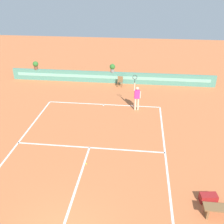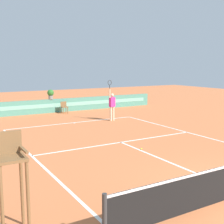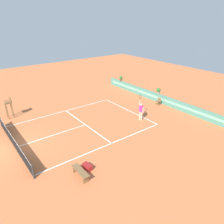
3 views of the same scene
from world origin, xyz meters
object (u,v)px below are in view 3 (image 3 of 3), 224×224
(umpire_chair, at_px, (9,105))
(ball_kid_chair, at_px, (159,101))
(gear_bag, at_px, (88,167))
(tennis_ball_near_baseline, at_px, (72,129))
(tennis_player, at_px, (141,110))
(potted_plant_centre, at_px, (159,91))
(potted_plant_far_left, at_px, (121,78))
(bench_courtside, at_px, (81,172))

(umpire_chair, relative_size, ball_kid_chair, 2.52)
(gear_bag, distance_m, tennis_ball_near_baseline, 5.81)
(tennis_player, xyz_separation_m, potted_plant_centre, (-2.28, 5.08, 0.36))
(gear_bag, distance_m, tennis_player, 8.77)
(umpire_chair, bearing_deg, tennis_player, 50.32)
(ball_kid_chair, relative_size, potted_plant_far_left, 1.17)
(bench_courtside, xyz_separation_m, potted_plant_centre, (-5.93, 13.95, 1.04))
(umpire_chair, distance_m, potted_plant_centre, 16.29)
(ball_kid_chair, bearing_deg, bench_courtside, -68.63)
(umpire_chair, bearing_deg, bench_courtside, 5.61)
(tennis_ball_near_baseline, bearing_deg, potted_plant_far_left, 121.16)
(gear_bag, xyz_separation_m, potted_plant_far_left, (-12.45, 13.18, 1.23))
(tennis_ball_near_baseline, height_order, potted_plant_centre, potted_plant_centre)
(umpire_chair, distance_m, bench_courtside, 12.07)
(umpire_chair, distance_m, potted_plant_far_left, 15.15)
(bench_courtside, relative_size, tennis_ball_near_baseline, 23.53)
(gear_bag, bearing_deg, tennis_ball_near_baseline, 162.40)
(bench_courtside, bearing_deg, gear_bag, 118.06)
(bench_courtside, relative_size, gear_bag, 2.29)
(gear_bag, height_order, potted_plant_centre, potted_plant_centre)
(umpire_chair, height_order, tennis_player, tennis_player)
(bench_courtside, height_order, gear_bag, bench_courtside)
(gear_bag, relative_size, tennis_ball_near_baseline, 10.29)
(tennis_player, bearing_deg, bench_courtside, -67.66)
(ball_kid_chair, height_order, tennis_ball_near_baseline, ball_kid_chair)
(ball_kid_chair, distance_m, tennis_player, 4.65)
(ball_kid_chair, xyz_separation_m, tennis_player, (1.53, -4.35, 0.57))
(potted_plant_far_left, bearing_deg, tennis_player, -28.88)
(potted_plant_far_left, bearing_deg, ball_kid_chair, -5.44)
(ball_kid_chair, xyz_separation_m, potted_plant_centre, (-0.75, 0.73, 0.93))
(bench_courtside, bearing_deg, potted_plant_far_left, 132.67)
(umpire_chair, height_order, bench_courtside, umpire_chair)
(bench_courtside, distance_m, gear_bag, 0.89)
(umpire_chair, xyz_separation_m, potted_plant_centre, (6.05, 15.13, 0.07))
(potted_plant_centre, bearing_deg, tennis_ball_near_baseline, -90.12)
(gear_bag, relative_size, potted_plant_centre, 0.97)
(umpire_chair, xyz_separation_m, tennis_player, (8.33, 10.04, -0.29))
(ball_kid_chair, height_order, potted_plant_centre, potted_plant_centre)
(potted_plant_centre, bearing_deg, tennis_player, -65.82)
(potted_plant_centre, bearing_deg, bench_courtside, -66.98)
(tennis_ball_near_baseline, xyz_separation_m, potted_plant_centre, (0.02, 11.43, 1.38))
(bench_courtside, xyz_separation_m, potted_plant_far_left, (-12.86, 13.95, 1.04))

